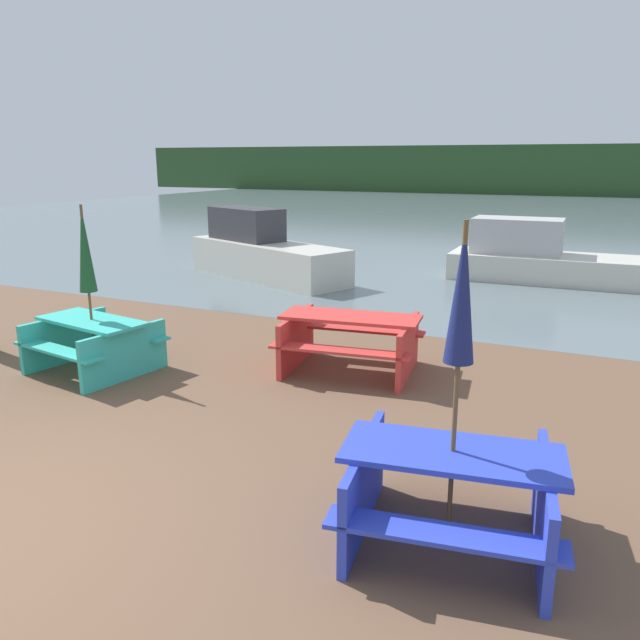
% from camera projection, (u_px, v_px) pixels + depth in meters
% --- Properties ---
extents(water, '(60.00, 50.00, 0.00)m').
position_uv_depth(water, '(525.00, 215.00, 32.94)').
color(water, slate).
rests_on(water, ground_plane).
extents(far_treeline, '(80.00, 1.60, 4.00)m').
position_uv_depth(far_treeline, '(561.00, 170.00, 49.98)').
color(far_treeline, '#284723').
rests_on(far_treeline, water).
extents(picnic_table_blue, '(1.82, 1.62, 0.76)m').
position_uv_depth(picnic_table_blue, '(451.00, 488.00, 4.68)').
color(picnic_table_blue, blue).
rests_on(picnic_table_blue, ground_plane).
extents(picnic_table_teal, '(1.77, 1.61, 0.73)m').
position_uv_depth(picnic_table_teal, '(93.00, 340.00, 8.55)').
color(picnic_table_teal, '#33B7A8').
rests_on(picnic_table_teal, ground_plane).
extents(picnic_table_red, '(2.03, 1.61, 0.79)m').
position_uv_depth(picnic_table_red, '(350.00, 337.00, 8.52)').
color(picnic_table_red, red).
rests_on(picnic_table_red, ground_plane).
extents(umbrella_navy, '(0.22, 0.22, 2.45)m').
position_uv_depth(umbrella_navy, '(462.00, 299.00, 4.32)').
color(umbrella_navy, brown).
rests_on(umbrella_navy, ground_plane).
extents(umbrella_darkgreen, '(0.23, 0.23, 2.28)m').
position_uv_depth(umbrella_darkgreen, '(85.00, 251.00, 8.24)').
color(umbrella_darkgreen, brown).
rests_on(umbrella_darkgreen, ground_plane).
extents(boat, '(4.86, 3.03, 1.67)m').
position_uv_depth(boat, '(263.00, 252.00, 15.42)').
color(boat, beige).
rests_on(boat, water).
extents(boat_second, '(4.76, 1.75, 1.47)m').
position_uv_depth(boat_second, '(541.00, 259.00, 14.99)').
color(boat_second, beige).
rests_on(boat_second, water).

